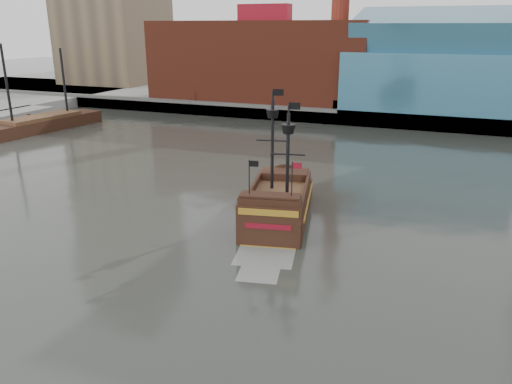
% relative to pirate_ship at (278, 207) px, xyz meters
% --- Properties ---
extents(ground, '(400.00, 400.00, 0.00)m').
position_rel_pirate_ship_xyz_m(ground, '(-0.12, -17.03, -1.07)').
color(ground, '#252622').
rests_on(ground, ground).
extents(promenade_far, '(220.00, 60.00, 2.00)m').
position_rel_pirate_ship_xyz_m(promenade_far, '(-0.12, 74.97, -0.07)').
color(promenade_far, slate).
rests_on(promenade_far, ground).
extents(seawall, '(220.00, 1.00, 2.60)m').
position_rel_pirate_ship_xyz_m(seawall, '(-0.12, 45.47, 0.23)').
color(seawall, '#4C4C49').
rests_on(seawall, ground).
extents(pirate_ship, '(7.85, 16.42, 11.82)m').
position_rel_pirate_ship_xyz_m(pirate_ship, '(0.00, 0.00, 0.00)').
color(pirate_ship, black).
rests_on(pirate_ship, ground).
extents(docked_vessel, '(7.22, 21.48, 14.32)m').
position_rel_pirate_ship_xyz_m(docked_vessel, '(-48.22, 22.87, -0.16)').
color(docked_vessel, black).
rests_on(docked_vessel, ground).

